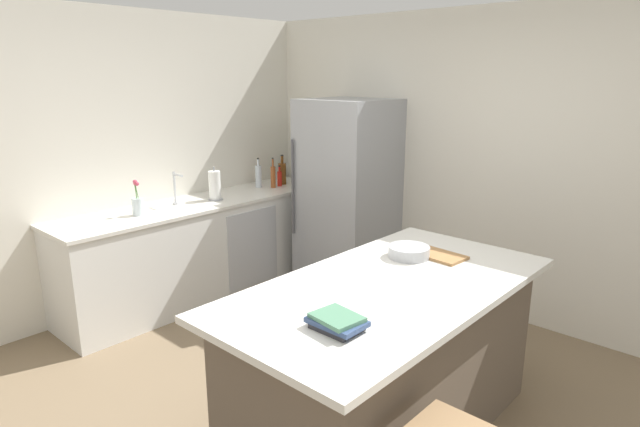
{
  "coord_description": "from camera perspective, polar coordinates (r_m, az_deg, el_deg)",
  "views": [
    {
      "loc": [
        1.98,
        -2.06,
        2.07
      ],
      "look_at": [
        -0.73,
        0.92,
        1.0
      ],
      "focal_mm": 29.94,
      "sensor_mm": 36.0,
      "label": 1
    }
  ],
  "objects": [
    {
      "name": "wine_bottle",
      "position": [
        5.76,
        -2.01,
        4.81
      ],
      "size": [
        0.07,
        0.07,
        0.37
      ],
      "color": "#19381E",
      "rests_on": "counter_run_left"
    },
    {
      "name": "cutting_board",
      "position": [
        3.48,
        12.41,
        -4.33
      ],
      "size": [
        0.36,
        0.23,
        0.02
      ],
      "color": "#9E7042",
      "rests_on": "kitchen_island"
    },
    {
      "name": "whiskey_bottle",
      "position": [
        5.7,
        -4.06,
        4.34
      ],
      "size": [
        0.08,
        0.08,
        0.31
      ],
      "color": "brown",
      "rests_on": "counter_run_left"
    },
    {
      "name": "olive_oil_bottle",
      "position": [
        5.72,
        -2.83,
        4.59
      ],
      "size": [
        0.06,
        0.06,
        0.36
      ],
      "color": "olive",
      "rests_on": "counter_run_left"
    },
    {
      "name": "sink_faucet",
      "position": [
        4.95,
        -15.18,
        2.67
      ],
      "size": [
        0.15,
        0.05,
        0.3
      ],
      "color": "silver",
      "rests_on": "counter_run_left"
    },
    {
      "name": "kitchen_island",
      "position": [
        3.2,
        7.13,
        -15.15
      ],
      "size": [
        1.06,
        2.05,
        0.94
      ],
      "color": "brown",
      "rests_on": "ground_plane"
    },
    {
      "name": "soda_bottle",
      "position": [
        5.57,
        -6.6,
        4.03
      ],
      "size": [
        0.07,
        0.07,
        0.31
      ],
      "color": "silver",
      "rests_on": "counter_run_left"
    },
    {
      "name": "paper_towel_roll",
      "position": [
        5.07,
        -11.19,
        2.92
      ],
      "size": [
        0.14,
        0.14,
        0.31
      ],
      "color": "gray",
      "rests_on": "counter_run_left"
    },
    {
      "name": "counter_run_left",
      "position": [
        5.19,
        -12.35,
        -3.6
      ],
      "size": [
        0.67,
        2.74,
        0.91
      ],
      "color": "silver",
      "rests_on": "ground_plane"
    },
    {
      "name": "refrigerator",
      "position": [
        5.16,
        2.95,
        1.93
      ],
      "size": [
        0.79,
        0.77,
        1.83
      ],
      "color": "#93969B",
      "rests_on": "ground_plane"
    },
    {
      "name": "flower_vase",
      "position": [
        4.69,
        -18.92,
        0.94
      ],
      "size": [
        0.09,
        0.09,
        0.3
      ],
      "color": "silver",
      "rests_on": "counter_run_left"
    },
    {
      "name": "cookbook_stack",
      "position": [
        2.47,
        1.82,
        -11.52
      ],
      "size": [
        0.26,
        0.2,
        0.07
      ],
      "color": "#2D2D33",
      "rests_on": "kitchen_island"
    },
    {
      "name": "mixing_bowl",
      "position": [
        3.42,
        9.49,
        -4.06
      ],
      "size": [
        0.26,
        0.26,
        0.07
      ],
      "color": "#B2B5BA",
      "rests_on": "kitchen_island"
    },
    {
      "name": "wall_left",
      "position": [
        4.94,
        -22.49,
        4.79
      ],
      "size": [
        0.1,
        6.0,
        2.6
      ],
      "primitive_type": "cube",
      "color": "silver",
      "rests_on": "ground_plane"
    },
    {
      "name": "vinegar_bottle",
      "position": [
        5.54,
        -5.03,
        3.99
      ],
      "size": [
        0.05,
        0.05,
        0.31
      ],
      "color": "#994C23",
      "rests_on": "counter_run_left"
    },
    {
      "name": "wall_rear",
      "position": [
        4.8,
        17.54,
        4.97
      ],
      "size": [
        6.0,
        0.1,
        2.6
      ],
      "primitive_type": "cube",
      "color": "silver",
      "rests_on": "ground_plane"
    },
    {
      "name": "ground_plane",
      "position": [
        3.52,
        -1.29,
        -21.07
      ],
      "size": [
        7.2,
        7.2,
        0.0
      ],
      "primitive_type": "plane",
      "color": "#7A664C"
    },
    {
      "name": "hot_sauce_bottle",
      "position": [
        5.61,
        -4.34,
        3.8
      ],
      "size": [
        0.05,
        0.05,
        0.22
      ],
      "color": "red",
      "rests_on": "counter_run_left"
    }
  ]
}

